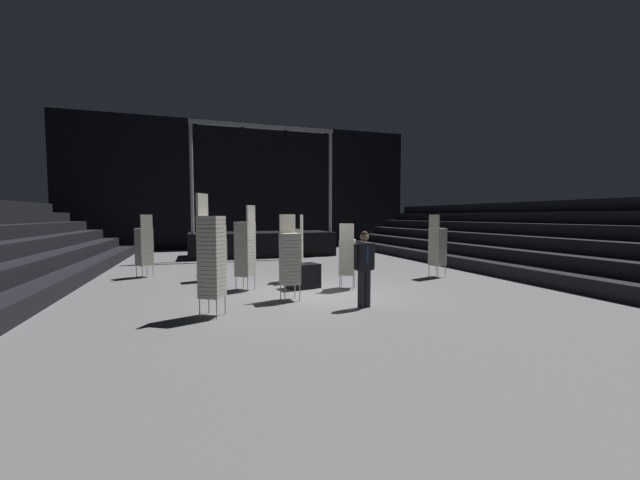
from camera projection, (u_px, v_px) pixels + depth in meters
ground_plane at (322, 294)px, 10.26m from camera, size 22.00×30.00×0.10m
arena_end_wall at (249, 186)px, 24.23m from camera, size 22.00×0.30×8.00m
bleacher_bank_right at (538, 236)px, 13.83m from camera, size 4.50×24.00×2.70m
stage_riser at (262, 242)px, 19.73m from camera, size 7.31×2.94×6.51m
man_with_tie at (364, 264)px, 8.55m from camera, size 0.57×0.30×1.76m
chair_stack_front_left at (245, 248)px, 10.55m from camera, size 0.62×0.62×2.39m
chair_stack_front_right at (208, 252)px, 12.08m from camera, size 0.52×0.52×1.88m
chair_stack_mid_left at (211, 255)px, 7.78m from camera, size 0.60×0.60×2.56m
chair_stack_mid_right at (347, 256)px, 10.79m from camera, size 0.60×0.60×1.88m
chair_stack_mid_centre at (437, 246)px, 12.79m from camera, size 0.54×0.54×2.14m
chair_stack_rear_left at (144, 246)px, 12.79m from camera, size 0.61×0.61×2.14m
chair_stack_rear_right at (296, 248)px, 12.01m from camera, size 0.57×0.57×2.14m
chair_stack_rear_centre at (219, 250)px, 13.56m from camera, size 0.60×0.60×1.71m
chair_stack_aisle_left at (290, 257)px, 9.30m from camera, size 0.47×0.47×2.14m
equipment_road_case at (303, 276)px, 10.92m from camera, size 1.01×0.78×0.70m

